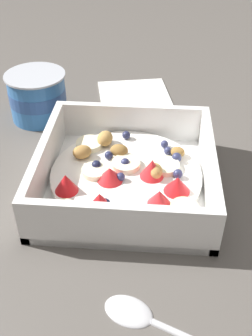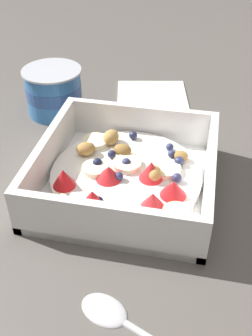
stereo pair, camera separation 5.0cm
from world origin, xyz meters
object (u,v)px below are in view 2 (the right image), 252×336
Objects in this scene: fruit_bowl at (126,175)px; folded_napkin at (152,96)px; spoon at (128,322)px; yogurt_cup at (54,91)px.

folded_napkin is at bearing 0.96° from fruit_bowl.
yogurt_cup reaches higher than spoon.
yogurt_cup reaches higher than folded_napkin.
fruit_bowl is 0.22m from yogurt_cup.
yogurt_cup is at bearing 42.69° from fruit_bowl.
folded_napkin is (0.24, 0.00, -0.02)m from fruit_bowl.
fruit_bowl is 1.77× the size of folded_napkin.
spoon is at bearing -173.98° from folded_napkin.
fruit_bowl is at bearing 12.51° from spoon.
folded_napkin is at bearing -61.28° from yogurt_cup.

